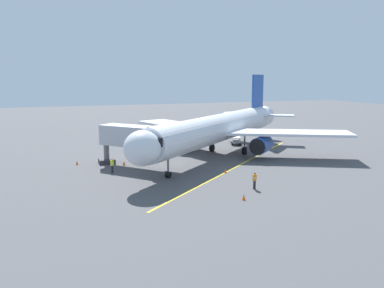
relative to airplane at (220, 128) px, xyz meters
name	(u,v)px	position (x,y,z in m)	size (l,w,h in m)	color
ground_plane	(219,158)	(0.53, 0.84, -4.00)	(220.00, 220.00, 0.00)	#4C4C4F
apron_lead_in_line	(239,165)	(0.21, 6.18, -4.00)	(0.24, 40.00, 0.01)	yellow
airplane	(220,128)	(0.00, 0.00, 0.00)	(33.63, 32.36, 11.50)	silver
jet_bridge	(142,138)	(12.05, 3.31, -0.24)	(9.01, 9.92, 5.40)	#B7B7BC
ground_crew_marshaller	(112,165)	(15.86, 4.41, -3.12)	(0.42, 0.47, 1.71)	#23232D
ground_crew_wing_walker	(255,180)	(3.64, 16.23, -3.12)	(0.47, 0.39, 1.71)	#23232D
ground_crew_loader	(138,151)	(11.06, -3.62, -3.12)	(0.27, 0.41, 1.71)	#23232D
baggage_cart_near_nose	(236,141)	(-6.55, -8.02, -3.35)	(2.38, 2.95, 1.27)	#9E9EA3
safety_cone_nose_left	(225,170)	(3.48, 9.09, -3.73)	(0.32, 0.32, 0.55)	#F2590F
safety_cone_nose_right	(77,163)	(19.43, -1.38, -3.73)	(0.32, 0.32, 0.55)	#F2590F
safety_cone_wing_port	(124,163)	(13.85, 0.98, -3.73)	(0.32, 0.32, 0.55)	#F2590F
safety_cone_wing_starboard	(244,197)	(6.29, 18.98, -3.73)	(0.32, 0.32, 0.55)	#F2590F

